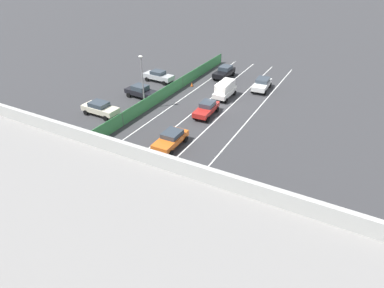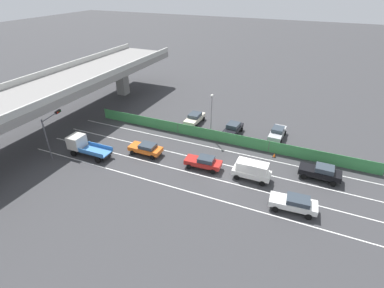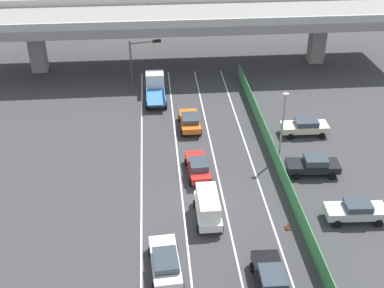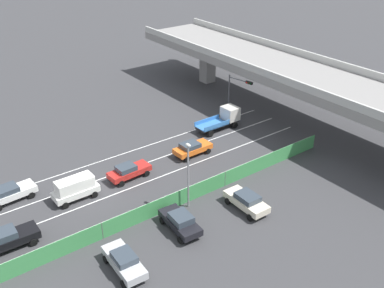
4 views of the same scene
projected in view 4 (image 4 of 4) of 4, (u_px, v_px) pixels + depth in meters
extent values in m
plane|color=#38383A|center=(93.00, 192.00, 44.36)|extent=(300.00, 300.00, 0.00)
cube|color=silver|center=(109.00, 159.00, 50.14)|extent=(0.14, 44.54, 0.01)
cube|color=silver|center=(123.00, 171.00, 47.79)|extent=(0.14, 44.54, 0.01)
cube|color=silver|center=(140.00, 185.00, 45.45)|extent=(0.14, 44.54, 0.01)
cube|color=silver|center=(157.00, 200.00, 43.10)|extent=(0.14, 44.54, 0.01)
cube|color=gray|center=(296.00, 74.00, 56.57)|extent=(55.61, 10.24, 1.05)
cube|color=#B2B2AD|center=(269.00, 74.00, 53.51)|extent=(55.61, 0.30, 0.90)
cube|color=#B2B2AD|center=(323.00, 59.00, 58.72)|extent=(55.61, 0.30, 0.90)
cube|color=gray|center=(208.00, 64.00, 70.72)|extent=(1.83, 1.83, 5.66)
cube|color=#3D8E4C|center=(169.00, 203.00, 41.31)|extent=(0.06, 40.54, 1.64)
cylinder|color=#4C514C|center=(102.00, 231.00, 37.73)|extent=(0.10, 0.10, 1.64)
cylinder|color=#4C514C|center=(225.00, 179.00, 44.89)|extent=(0.10, 0.10, 1.64)
cylinder|color=#4C514C|center=(314.00, 141.00, 52.04)|extent=(0.10, 0.10, 1.64)
cube|color=orange|center=(193.00, 148.00, 50.60)|extent=(1.90, 4.43, 0.57)
cube|color=#333D47|center=(190.00, 145.00, 50.16)|extent=(1.65, 2.06, 0.48)
cylinder|color=black|center=(198.00, 145.00, 52.26)|extent=(0.23, 0.64, 0.64)
cylinder|color=black|center=(208.00, 151.00, 50.98)|extent=(0.23, 0.64, 0.64)
cylinder|color=black|center=(177.00, 153.00, 50.65)|extent=(0.23, 0.64, 0.64)
cylinder|color=black|center=(187.00, 159.00, 49.36)|extent=(0.23, 0.64, 0.64)
cube|color=red|center=(129.00, 171.00, 46.24)|extent=(1.94, 4.56, 0.58)
cube|color=#333D47|center=(126.00, 168.00, 45.77)|extent=(1.60, 1.95, 0.52)
cylinder|color=black|center=(137.00, 167.00, 47.89)|extent=(0.25, 0.65, 0.64)
cylinder|color=black|center=(147.00, 174.00, 46.74)|extent=(0.25, 0.65, 0.64)
cylinder|color=black|center=(113.00, 177.00, 46.16)|extent=(0.25, 0.65, 0.64)
cylinder|color=black|center=(122.00, 184.00, 45.01)|extent=(0.25, 0.65, 0.64)
cube|color=silver|center=(11.00, 193.00, 42.71)|extent=(2.15, 4.74, 0.62)
cube|color=#333D47|center=(5.00, 190.00, 42.22)|extent=(1.77, 2.33, 0.48)
cylinder|color=black|center=(24.00, 187.00, 44.46)|extent=(0.26, 0.65, 0.64)
cylinder|color=black|center=(32.00, 195.00, 43.23)|extent=(0.26, 0.65, 0.64)
cube|color=silver|center=(76.00, 192.00, 42.94)|extent=(1.76, 4.34, 0.63)
cube|color=silver|center=(75.00, 184.00, 42.53)|extent=(1.55, 3.56, 1.11)
cylinder|color=black|center=(87.00, 187.00, 44.56)|extent=(0.22, 0.64, 0.64)
cylinder|color=black|center=(95.00, 195.00, 43.34)|extent=(0.22, 0.64, 0.64)
cylinder|color=black|center=(58.00, 197.00, 42.99)|extent=(0.22, 0.64, 0.64)
cylinder|color=black|center=(66.00, 205.00, 41.77)|extent=(0.22, 0.64, 0.64)
cube|color=black|center=(10.00, 239.00, 36.82)|extent=(1.94, 4.67, 0.70)
cube|color=#333D47|center=(3.00, 235.00, 36.31)|extent=(1.66, 2.02, 0.57)
cylinder|color=black|center=(27.00, 231.00, 38.52)|extent=(0.23, 0.64, 0.64)
cylinder|color=black|center=(34.00, 242.00, 37.20)|extent=(0.23, 0.64, 0.64)
cube|color=black|center=(218.00, 124.00, 56.32)|extent=(1.67, 5.83, 0.25)
cube|color=beige|center=(230.00, 113.00, 56.96)|extent=(2.05, 1.76, 1.66)
cube|color=#3875BC|center=(212.00, 125.00, 55.73)|extent=(2.07, 3.93, 0.10)
cube|color=#3875BC|center=(207.00, 120.00, 56.29)|extent=(0.11, 3.92, 0.54)
cube|color=#3875BC|center=(217.00, 126.00, 54.92)|extent=(0.11, 3.92, 0.54)
cylinder|color=black|center=(224.00, 120.00, 58.24)|extent=(0.27, 0.80, 0.80)
cylinder|color=black|center=(235.00, 125.00, 56.81)|extent=(0.27, 0.80, 0.80)
cylinder|color=black|center=(200.00, 128.00, 56.13)|extent=(0.27, 0.80, 0.80)
cylinder|color=black|center=(211.00, 134.00, 54.70)|extent=(0.27, 0.80, 0.80)
cube|color=#B2B5B7|center=(124.00, 262.00, 34.46)|extent=(4.71, 1.98, 0.66)
cube|color=#333D47|center=(124.00, 257.00, 34.12)|extent=(2.01, 1.64, 0.50)
cylinder|color=black|center=(106.00, 259.00, 35.41)|extent=(0.65, 0.25, 0.64)
cylinder|color=black|center=(126.00, 251.00, 36.28)|extent=(0.65, 0.25, 0.64)
cylinder|color=black|center=(123.00, 284.00, 33.11)|extent=(0.65, 0.25, 0.64)
cylinder|color=black|center=(144.00, 274.00, 33.97)|extent=(0.65, 0.25, 0.64)
cube|color=black|center=(180.00, 222.00, 38.82)|extent=(4.67, 2.18, 0.61)
cube|color=#333D47|center=(181.00, 218.00, 38.38)|extent=(2.06, 1.76, 0.60)
cylinder|color=black|center=(162.00, 221.00, 39.75)|extent=(0.65, 0.27, 0.64)
cylinder|color=black|center=(180.00, 214.00, 40.63)|extent=(0.65, 0.27, 0.64)
cylinder|color=black|center=(180.00, 240.00, 37.45)|extent=(0.65, 0.27, 0.64)
cylinder|color=black|center=(199.00, 232.00, 38.33)|extent=(0.65, 0.27, 0.64)
cube|color=beige|center=(246.00, 201.00, 41.51)|extent=(4.61, 1.94, 0.63)
cube|color=#333D47|center=(248.00, 197.00, 41.14)|extent=(2.17, 1.66, 0.52)
cylinder|color=black|center=(228.00, 201.00, 42.38)|extent=(0.64, 0.23, 0.64)
cylinder|color=black|center=(242.00, 195.00, 43.32)|extent=(0.64, 0.23, 0.64)
cylinder|color=black|center=(250.00, 218.00, 40.15)|extent=(0.64, 0.23, 0.64)
cylinder|color=black|center=(265.00, 210.00, 41.09)|extent=(0.64, 0.23, 0.64)
cylinder|color=#47474C|center=(229.00, 95.00, 59.38)|extent=(0.18, 0.18, 5.59)
cylinder|color=#47474C|center=(240.00, 80.00, 57.18)|extent=(3.44, 0.78, 0.12)
cube|color=black|center=(249.00, 83.00, 56.36)|extent=(1.00, 0.46, 0.32)
sphere|color=red|center=(247.00, 82.00, 56.43)|extent=(0.20, 0.20, 0.20)
sphere|color=#3B2806|center=(248.00, 83.00, 56.25)|extent=(0.20, 0.20, 0.20)
sphere|color=black|center=(250.00, 84.00, 56.07)|extent=(0.20, 0.20, 0.20)
cylinder|color=gray|center=(188.00, 178.00, 40.71)|extent=(0.16, 0.16, 6.33)
ellipsoid|color=silver|center=(188.00, 145.00, 39.14)|extent=(0.60, 0.36, 0.28)
cone|color=orange|center=(87.00, 234.00, 38.16)|extent=(0.36, 0.36, 0.58)
cube|color=black|center=(88.00, 237.00, 38.29)|extent=(0.47, 0.47, 0.03)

